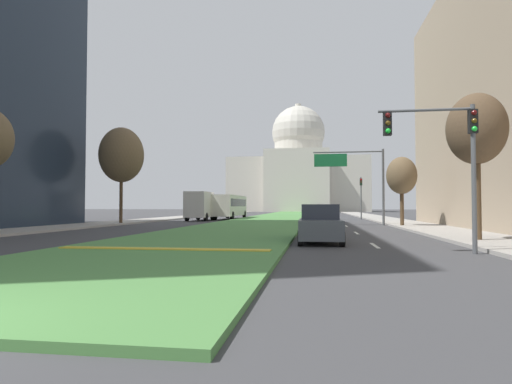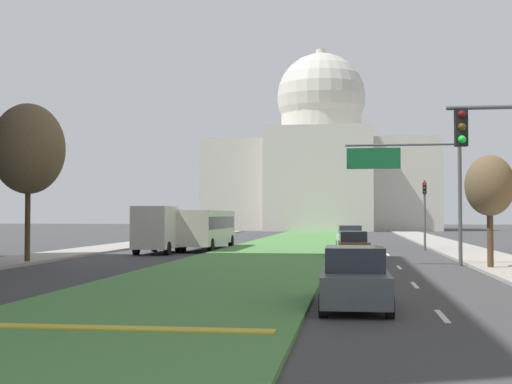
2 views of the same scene
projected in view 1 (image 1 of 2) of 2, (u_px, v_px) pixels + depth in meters
The scene contains 18 objects.
ground_plane at pixel (282, 217), 64.29m from camera, with size 263.62×263.62×0.00m, color #3D3D3F.
grass_median at pixel (278, 217), 58.36m from camera, with size 8.44×107.85×0.14m, color #4C8442.
median_curb_nose at pixel (163, 249), 14.63m from camera, with size 7.60×0.50×0.04m, color gold.
lane_dashes_right at pixel (342, 223), 39.72m from camera, with size 0.16×44.76×0.01m.
sidewalk_left at pixel (172, 218), 54.34m from camera, with size 4.00×107.85×0.15m, color #9E9991.
sidewalk_right at pixel (383, 219), 50.54m from camera, with size 4.00×107.85×0.15m, color #9E9991.
capitol_building at pixel (298, 172), 123.16m from camera, with size 39.56×24.51×31.96m.
traffic_light_near_right at pixel (448, 145), 14.65m from camera, with size 3.34×0.35×5.20m.
traffic_light_far_right at pixel (361, 192), 51.40m from camera, with size 0.28×0.35×5.20m.
overhead_guide_sign at pixel (356, 171), 35.86m from camera, with size 5.97×0.20×6.50m.
street_tree_right_near at pixel (476, 130), 18.87m from camera, with size 2.57×2.57×6.74m.
street_tree_left_mid at pixel (121, 155), 37.23m from camera, with size 3.90×3.90×8.64m.
street_tree_right_mid at pixel (402, 176), 32.71m from camera, with size 2.33×2.33×5.49m.
sedan_lead_stopped at pixel (320, 225), 19.03m from camera, with size 1.98×4.61×1.73m.
sedan_midblock at pixel (318, 215), 42.47m from camera, with size 2.05×4.73×1.62m.
sedan_distant at pixel (316, 212), 53.67m from camera, with size 2.24×4.47×1.82m.
box_truck_delivery at pixel (201, 206), 47.25m from camera, with size 2.40×6.40×3.20m.
city_bus at pixel (229, 205), 52.27m from camera, with size 2.62×11.00×2.95m.
Camera 1 is at (5.34, -4.36, 1.66)m, focal length 29.40 mm.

